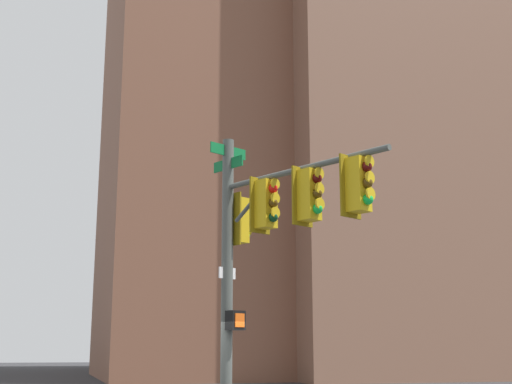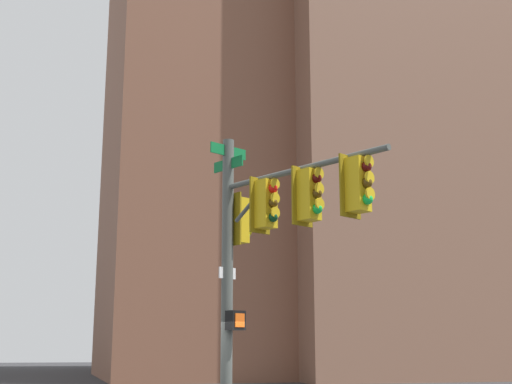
{
  "view_description": "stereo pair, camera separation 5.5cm",
  "coord_description": "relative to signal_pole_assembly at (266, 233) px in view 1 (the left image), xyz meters",
  "views": [
    {
      "loc": [
        3.28,
        14.85,
        1.94
      ],
      "look_at": [
        -0.77,
        1.01,
        5.16
      ],
      "focal_mm": 49.59,
      "sensor_mm": 36.0,
      "label": 1
    },
    {
      "loc": [
        3.23,
        14.87,
        1.94
      ],
      "look_at": [
        -0.77,
        1.01,
        5.16
      ],
      "focal_mm": 49.59,
      "sensor_mm": 36.0,
      "label": 2
    }
  ],
  "objects": [
    {
      "name": "building_brick_midblock",
      "position": [
        -20.62,
        -34.57,
        15.33
      ],
      "size": [
        20.19,
        19.01,
        39.19
      ],
      "primitive_type": "cube",
      "color": "#845B47",
      "rests_on": "ground_plane"
    },
    {
      "name": "signal_pole_assembly",
      "position": [
        0.0,
        0.0,
        0.0
      ],
      "size": [
        2.47,
        4.32,
        6.48
      ],
      "rotation": [
        0.0,
        0.0,
        2.04
      ],
      "color": "#4C514C",
      "rests_on": "ground_plane"
    },
    {
      "name": "building_brick_farside",
      "position": [
        -11.76,
        -56.08,
        15.56
      ],
      "size": [
        21.6,
        18.7,
        39.67
      ],
      "primitive_type": "cube",
      "color": "#845B47",
      "rests_on": "ground_plane"
    },
    {
      "name": "building_glass_tower",
      "position": [
        -30.65,
        -42.81,
        28.32
      ],
      "size": [
        24.06,
        23.86,
        65.19
      ],
      "primitive_type": "cube",
      "color": "#8CB2C6",
      "rests_on": "ground_plane"
    },
    {
      "name": "building_brick_nearside",
      "position": [
        -8.48,
        -37.22,
        13.71
      ],
      "size": [
        18.26,
        18.71,
        35.97
      ],
      "primitive_type": "cube",
      "color": "brown",
      "rests_on": "ground_plane"
    }
  ]
}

